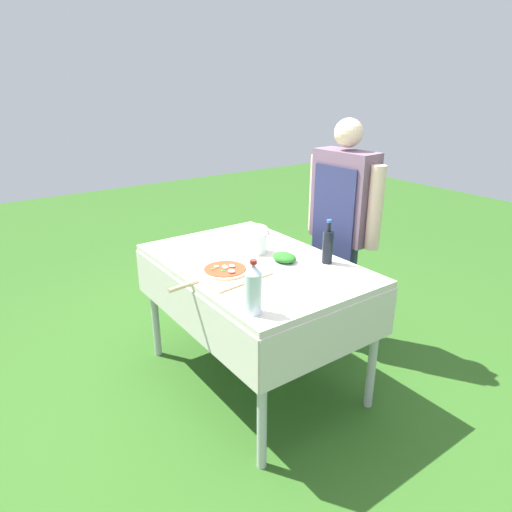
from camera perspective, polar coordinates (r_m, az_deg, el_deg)
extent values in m
plane|color=#2D5B1E|center=(3.08, -0.23, -14.92)|extent=(12.00, 12.00, 0.00)
cube|color=beige|center=(2.69, -0.25, -1.03)|extent=(1.35, 0.91, 0.04)
cube|color=beige|center=(2.54, -8.72, -6.58)|extent=(1.35, 0.01, 0.28)
cube|color=beige|center=(3.02, 6.84, -1.89)|extent=(1.35, 0.01, 0.28)
cube|color=beige|center=(3.29, -7.14, 0.06)|extent=(0.01, 0.91, 0.28)
cube|color=beige|center=(2.30, 9.79, -9.89)|extent=(0.01, 0.91, 0.28)
cylinder|color=#B7B7BC|center=(3.18, -12.60, -5.98)|extent=(0.05, 0.05, 0.78)
cylinder|color=#B7B7BC|center=(2.26, 0.75, -17.80)|extent=(0.05, 0.05, 0.78)
cylinder|color=#B7B7BC|center=(3.52, -0.85, -2.71)|extent=(0.05, 0.05, 0.78)
cylinder|color=#B7B7BC|center=(2.72, 14.48, -11.17)|extent=(0.05, 0.05, 0.78)
cylinder|color=#333D56|center=(3.27, 11.17, -4.90)|extent=(0.12, 0.12, 0.80)
cylinder|color=#333D56|center=(3.37, 9.13, -4.01)|extent=(0.12, 0.12, 0.80)
cube|color=#6B5166|center=(3.09, 10.96, 7.32)|extent=(0.44, 0.21, 0.60)
cube|color=navy|center=(3.07, 9.46, 3.01)|extent=(0.35, 0.03, 0.87)
cylinder|color=beige|center=(2.94, 14.67, 5.81)|extent=(0.09, 0.09, 0.53)
cylinder|color=beige|center=(3.26, 7.53, 7.75)|extent=(0.09, 0.09, 0.53)
sphere|color=beige|center=(3.02, 11.51, 14.86)|extent=(0.18, 0.18, 0.18)
cube|color=#D1B27F|center=(2.52, -3.88, -2.03)|extent=(0.42, 0.42, 0.01)
cylinder|color=#D1B27F|center=(2.38, -9.08, -3.75)|extent=(0.04, 0.17, 0.02)
cylinder|color=beige|center=(2.52, -3.88, -1.78)|extent=(0.26, 0.26, 0.01)
cylinder|color=#D14223|center=(2.51, -3.89, -1.60)|extent=(0.23, 0.23, 0.00)
ellipsoid|color=white|center=(2.53, -4.96, -1.32)|extent=(0.03, 0.03, 0.01)
ellipsoid|color=white|center=(2.51, -3.83, -1.46)|extent=(0.03, 0.03, 0.01)
ellipsoid|color=white|center=(2.52, -3.96, -1.31)|extent=(0.04, 0.04, 0.02)
ellipsoid|color=white|center=(2.52, -3.03, -1.24)|extent=(0.05, 0.04, 0.01)
ellipsoid|color=white|center=(2.45, -3.09, -1.89)|extent=(0.04, 0.04, 0.02)
ellipsoid|color=#286B23|center=(2.51, -5.43, -1.62)|extent=(0.03, 0.03, 0.00)
ellipsoid|color=#286B23|center=(2.50, -5.41, -1.68)|extent=(0.02, 0.03, 0.00)
ellipsoid|color=#286B23|center=(2.48, -3.87, -1.85)|extent=(0.03, 0.03, 0.00)
ellipsoid|color=#286B23|center=(2.48, -4.15, -1.82)|extent=(0.04, 0.03, 0.00)
cylinder|color=black|center=(2.66, 8.95, 1.08)|extent=(0.06, 0.06, 0.19)
cylinder|color=black|center=(2.62, 9.10, 3.60)|extent=(0.02, 0.02, 0.05)
cylinder|color=#335BB2|center=(2.61, 9.14, 4.33)|extent=(0.03, 0.03, 0.02)
cylinder|color=silver|center=(2.06, -0.31, -4.72)|extent=(0.08, 0.08, 0.19)
cone|color=silver|center=(2.01, -0.32, -1.61)|extent=(0.08, 0.08, 0.05)
cylinder|color=#B22823|center=(2.00, -0.32, -0.74)|extent=(0.03, 0.03, 0.02)
cube|color=silver|center=(2.67, 3.55, -0.71)|extent=(0.18, 0.15, 0.01)
ellipsoid|color=#286B23|center=(2.66, 3.56, -0.16)|extent=(0.16, 0.13, 0.05)
cylinder|color=silver|center=(2.80, 0.04, 1.67)|extent=(0.14, 0.14, 0.13)
cylinder|color=white|center=(3.19, -0.71, 2.97)|extent=(0.25, 0.25, 0.00)
cylinder|color=white|center=(3.19, -0.71, 3.05)|extent=(0.24, 0.24, 0.00)
cylinder|color=white|center=(3.19, -0.71, 3.14)|extent=(0.24, 0.24, 0.00)
cylinder|color=white|center=(3.18, -0.71, 3.22)|extent=(0.24, 0.24, 0.00)
cylinder|color=white|center=(3.18, -0.71, 3.31)|extent=(0.24, 0.24, 0.00)
cylinder|color=white|center=(3.18, -0.71, 3.40)|extent=(0.24, 0.24, 0.00)
cylinder|color=white|center=(3.18, -0.71, 3.48)|extent=(0.24, 0.24, 0.00)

